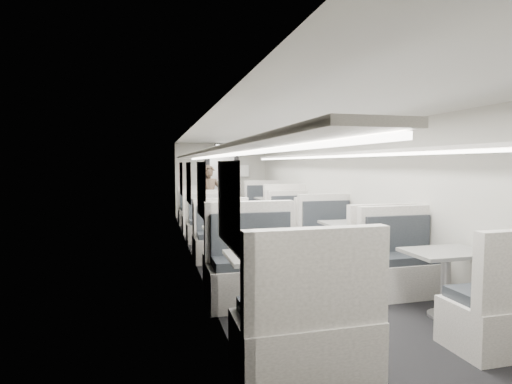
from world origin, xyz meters
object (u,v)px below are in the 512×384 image
passenger (209,199)px  exit_sign (224,146)px  booth_left_a (199,215)px  booth_right_c (349,244)px  vestibule_door (222,185)px  booth_left_d (274,292)px  booth_right_b (301,225)px  booth_left_c (231,249)px  booth_left_b (214,231)px  booth_right_a (273,212)px  booth_right_d (445,283)px

passenger → exit_sign: 3.08m
booth_left_a → booth_right_c: 5.03m
booth_left_a → vestibule_door: size_ratio=0.98×
booth_left_d → booth_right_b: booth_left_d is taller
booth_left_c → exit_sign: 6.58m
booth_left_b → booth_right_a: size_ratio=0.87×
booth_right_b → booth_right_c: 2.23m
vestibule_door → booth_right_a: bearing=-68.2°
passenger → vestibule_door: bearing=72.9°
booth_left_b → booth_right_a: bearing=49.8°
booth_left_c → vestibule_door: size_ratio=0.99×
booth_left_b → booth_right_b: 2.01m
passenger → exit_sign: size_ratio=2.75×
booth_left_b → booth_right_d: bearing=-65.1°
booth_left_b → booth_left_c: size_ratio=0.96×
exit_sign → booth_left_d: bearing=-96.6°
booth_left_b → booth_left_d: (0.00, -4.22, 0.06)m
booth_right_d → passenger: bearing=106.8°
booth_left_d → booth_right_b: size_ratio=1.17×
booth_right_b → passenger: 2.46m
booth_left_b → exit_sign: exit_sign is taller
booth_right_b → exit_sign: 4.68m
booth_left_a → booth_right_a: (2.00, -0.25, 0.05)m
booth_right_c → vestibule_door: (-1.00, 6.86, 0.65)m
booth_left_a → exit_sign: bearing=60.4°
booth_right_d → booth_right_b: bearing=90.0°
booth_right_d → booth_right_a: bearing=90.0°
booth_left_d → vestibule_door: (1.00, 9.08, 0.62)m
booth_left_c → booth_left_d: (0.00, -2.38, 0.05)m
booth_left_d → booth_right_d: 2.00m
booth_left_a → booth_left_d: booth_left_d is taller
booth_left_c → booth_right_a: (2.00, 4.21, 0.04)m
booth_left_a → booth_right_d: booth_right_d is taller
booth_left_c → exit_sign: exit_sign is taller
booth_left_d → booth_right_d: (2.00, -0.10, -0.03)m
booth_left_b → vestibule_door: size_ratio=0.95×
booth_right_a → booth_left_a: bearing=172.9°
booth_right_b → booth_right_d: bearing=-90.0°
booth_left_d → booth_right_b: 4.87m
vestibule_door → exit_sign: bearing=-90.0°
booth_left_d → vestibule_door: 9.15m
booth_right_c → passenger: 4.23m
booth_left_d → exit_sign: 8.85m
passenger → exit_sign: exit_sign is taller
booth_left_d → vestibule_door: bearing=83.7°
booth_right_b → vestibule_door: vestibule_door is taller
booth_left_c → passenger: (0.16, 3.62, 0.48)m
booth_left_a → booth_right_c: bearing=-66.6°
booth_right_a → booth_left_d: bearing=-106.9°
passenger → exit_sign: bearing=70.2°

